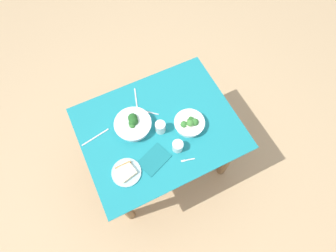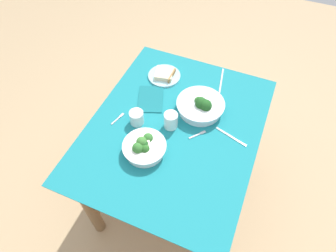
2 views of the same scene
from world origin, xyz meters
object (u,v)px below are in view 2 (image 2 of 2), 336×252
table_knife_right (231,137)px  fork_by_far_bowl (118,118)px  water_glass_side (137,117)px  napkin_folded_upper (151,99)px  water_glass_center (171,121)px  fork_by_near_bowl (198,134)px  table_knife_left (221,81)px  broccoli_bowl_far (144,147)px  bread_side_plate (165,75)px  broccoli_bowl_near (201,106)px

table_knife_right → fork_by_far_bowl: bearing=28.3°
water_glass_side → table_knife_right: 0.50m
water_glass_side → napkin_folded_upper: size_ratio=0.38×
water_glass_center → fork_by_far_bowl: (-0.06, 0.28, -0.04)m
fork_by_near_bowl → table_knife_right: 0.17m
napkin_folded_upper → table_knife_left: bearing=-47.6°
water_glass_side → fork_by_far_bowl: (-0.02, 0.11, -0.04)m
broccoli_bowl_far → water_glass_side: (0.15, 0.12, 0.00)m
fork_by_far_bowl → bread_side_plate: bearing=0.3°
bread_side_plate → napkin_folded_upper: bread_side_plate is taller
broccoli_bowl_far → bread_side_plate: (0.53, 0.12, -0.02)m
broccoli_bowl_far → fork_by_near_bowl: 0.29m
bread_side_plate → table_knife_right: 0.57m
water_glass_center → napkin_folded_upper: water_glass_center is taller
fork_by_near_bowl → table_knife_right: bearing=-31.6°
broccoli_bowl_near → water_glass_center: 0.20m
bread_side_plate → fork_by_near_bowl: bread_side_plate is taller
broccoli_bowl_near → fork_by_far_bowl: 0.45m
water_glass_center → fork_by_far_bowl: water_glass_center is taller
water_glass_center → water_glass_side: (-0.04, 0.18, -0.01)m
broccoli_bowl_near → fork_by_far_bowl: broccoli_bowl_near is taller
broccoli_bowl_far → table_knife_left: broccoli_bowl_far is taller
water_glass_center → fork_by_far_bowl: 0.29m
bread_side_plate → fork_by_far_bowl: size_ratio=2.07×
fork_by_far_bowl → table_knife_left: bearing=-26.4°
broccoli_bowl_near → table_knife_right: 0.24m
water_glass_side → table_knife_right: (0.10, -0.49, -0.04)m
broccoli_bowl_near → fork_by_near_bowl: 0.17m
broccoli_bowl_near → fork_by_near_bowl: broccoli_bowl_near is taller
broccoli_bowl_far → table_knife_left: size_ratio=1.01×
broccoli_bowl_near → fork_by_far_bowl: size_ratio=2.76×
napkin_folded_upper → broccoli_bowl_near: bearing=-84.5°
broccoli_bowl_far → water_glass_center: size_ratio=2.33×
fork_by_far_bowl → napkin_folded_upper: size_ratio=0.47×
bread_side_plate → table_knife_right: size_ratio=1.08×
bread_side_plate → water_glass_center: (-0.34, -0.18, 0.03)m
broccoli_bowl_far → fork_by_near_bowl: broccoli_bowl_far is taller
bread_side_plate → napkin_folded_upper: (-0.20, -0.00, -0.01)m
water_glass_side → fork_by_far_bowl: 0.11m
broccoli_bowl_far → table_knife_right: size_ratio=1.19×
broccoli_bowl_far → water_glass_center: broccoli_bowl_far is taller
fork_by_near_bowl → table_knife_left: (0.43, 0.00, -0.00)m
fork_by_far_bowl → broccoli_bowl_near: bearing=-45.5°
water_glass_center → water_glass_side: bearing=103.3°
water_glass_center → fork_by_near_bowl: size_ratio=1.13×
fork_by_near_bowl → fork_by_far_bowl: bearing=138.8°
bread_side_plate → water_glass_side: water_glass_side is taller
bread_side_plate → napkin_folded_upper: bearing=-180.0°
water_glass_side → table_knife_left: (0.48, -0.33, -0.04)m
broccoli_bowl_far → table_knife_right: (0.25, -0.37, -0.03)m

